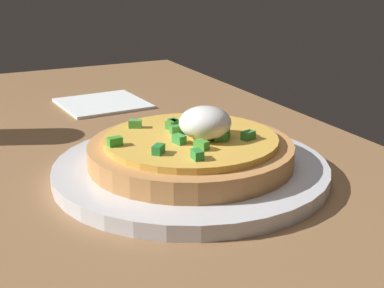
% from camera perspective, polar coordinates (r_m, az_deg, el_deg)
% --- Properties ---
extents(dining_table, '(1.21, 0.73, 0.02)m').
position_cam_1_polar(dining_table, '(0.51, -12.99, -6.88)').
color(dining_table, olive).
rests_on(dining_table, ground).
extents(plate, '(0.27, 0.27, 0.01)m').
position_cam_1_polar(plate, '(0.54, -0.00, -2.74)').
color(plate, silver).
rests_on(plate, dining_table).
extents(pizza, '(0.20, 0.20, 0.06)m').
position_cam_1_polar(pizza, '(0.53, 0.09, -0.52)').
color(pizza, '#C3844A').
rests_on(pizza, plate).
extents(napkin, '(0.12, 0.12, 0.00)m').
position_cam_1_polar(napkin, '(0.82, -9.24, 4.16)').
color(napkin, white).
rests_on(napkin, dining_table).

